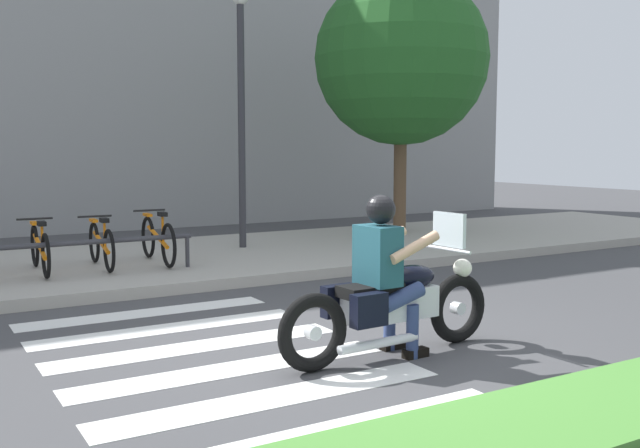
# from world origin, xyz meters

# --- Properties ---
(ground_plane) EXTENTS (48.00, 48.00, 0.00)m
(ground_plane) POSITION_xyz_m (0.00, 0.00, 0.00)
(ground_plane) COLOR #424244
(grass_median) EXTENTS (24.00, 1.10, 0.08)m
(grass_median) POSITION_xyz_m (0.00, -2.24, 0.04)
(grass_median) COLOR #4C8C38
(grass_median) RESTS_ON ground
(sidewalk) EXTENTS (24.00, 4.40, 0.15)m
(sidewalk) POSITION_xyz_m (0.00, 5.36, 0.07)
(sidewalk) COLOR #A8A399
(sidewalk) RESTS_ON ground
(crosswalk_stripe_0) EXTENTS (2.80, 0.40, 0.01)m
(crosswalk_stripe_0) POSITION_xyz_m (-1.12, -1.60, 0.00)
(crosswalk_stripe_0) COLOR white
(crosswalk_stripe_0) RESTS_ON ground
(crosswalk_stripe_1) EXTENTS (2.80, 0.40, 0.01)m
(crosswalk_stripe_1) POSITION_xyz_m (-1.12, -0.80, 0.00)
(crosswalk_stripe_1) COLOR white
(crosswalk_stripe_1) RESTS_ON ground
(crosswalk_stripe_2) EXTENTS (2.80, 0.40, 0.01)m
(crosswalk_stripe_2) POSITION_xyz_m (-1.12, 0.00, 0.00)
(crosswalk_stripe_2) COLOR white
(crosswalk_stripe_2) RESTS_ON ground
(crosswalk_stripe_3) EXTENTS (2.80, 0.40, 0.01)m
(crosswalk_stripe_3) POSITION_xyz_m (-1.12, 0.80, 0.00)
(crosswalk_stripe_3) COLOR white
(crosswalk_stripe_3) RESTS_ON ground
(crosswalk_stripe_4) EXTENTS (2.80, 0.40, 0.01)m
(crosswalk_stripe_4) POSITION_xyz_m (-1.12, 1.60, 0.00)
(crosswalk_stripe_4) COLOR white
(crosswalk_stripe_4) RESTS_ON ground
(crosswalk_stripe_5) EXTENTS (2.80, 0.40, 0.01)m
(crosswalk_stripe_5) POSITION_xyz_m (-1.12, 2.40, 0.00)
(crosswalk_stripe_5) COLOR white
(crosswalk_stripe_5) RESTS_ON ground
(motorcycle) EXTENTS (2.31, 0.65, 1.25)m
(motorcycle) POSITION_xyz_m (0.27, -0.36, 0.47)
(motorcycle) COLOR black
(motorcycle) RESTS_ON ground
(rider) EXTENTS (0.64, 0.55, 1.45)m
(rider) POSITION_xyz_m (0.20, -0.36, 0.84)
(rider) COLOR #1E4C59
(rider) RESTS_ON ground
(bicycle_2) EXTENTS (0.48, 1.69, 0.73)m
(bicycle_2) POSITION_xyz_m (-1.81, 4.85, 0.49)
(bicycle_2) COLOR black
(bicycle_2) RESTS_ON sidewalk
(bicycle_3) EXTENTS (0.48, 1.59, 0.73)m
(bicycle_3) POSITION_xyz_m (-0.98, 4.85, 0.48)
(bicycle_3) COLOR black
(bicycle_3) RESTS_ON sidewalk
(bicycle_4) EXTENTS (0.48, 1.72, 0.77)m
(bicycle_4) POSITION_xyz_m (-0.16, 4.85, 0.50)
(bicycle_4) COLOR black
(bicycle_4) RESTS_ON sidewalk
(bike_rack) EXTENTS (3.89, 0.07, 0.49)m
(bike_rack) POSITION_xyz_m (-1.81, 4.30, 0.57)
(bike_rack) COLOR #333338
(bike_rack) RESTS_ON sidewalk
(street_lamp) EXTENTS (0.28, 0.28, 4.46)m
(street_lamp) POSITION_xyz_m (1.63, 5.76, 2.69)
(street_lamp) COLOR #2D2D33
(street_lamp) RESTS_ON ground
(tree_near_rack) EXTENTS (3.41, 3.41, 5.29)m
(tree_near_rack) POSITION_xyz_m (5.25, 6.16, 3.58)
(tree_near_rack) COLOR brown
(tree_near_rack) RESTS_ON ground
(building_backdrop) EXTENTS (24.00, 1.20, 9.60)m
(building_backdrop) POSITION_xyz_m (0.00, 11.06, 4.80)
(building_backdrop) COLOR gray
(building_backdrop) RESTS_ON ground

